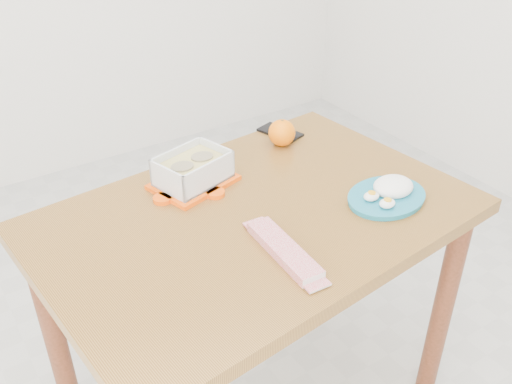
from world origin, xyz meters
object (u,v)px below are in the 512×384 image
dining_table (256,247)px  food_container (193,170)px  orange_fruit (282,133)px  smartphone (280,132)px  rice_plate (389,192)px

dining_table → food_container: food_container is taller
orange_fruit → food_container: bearing=-170.2°
smartphone → rice_plate: bearing=-104.9°
dining_table → orange_fruit: orange_fruit is taller
food_container → orange_fruit: food_container is taller
food_container → smartphone: food_container is taller
rice_plate → dining_table: bearing=149.7°
orange_fruit → smartphone: size_ratio=0.59×
food_container → rice_plate: food_container is taller
rice_plate → smartphone: (-0.02, 0.47, -0.02)m
orange_fruit → rice_plate: orange_fruit is taller
dining_table → orange_fruit: size_ratio=13.84×
food_container → smartphone: 0.40m
rice_plate → smartphone: bearing=84.6°
food_container → smartphone: (0.38, 0.13, -0.04)m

